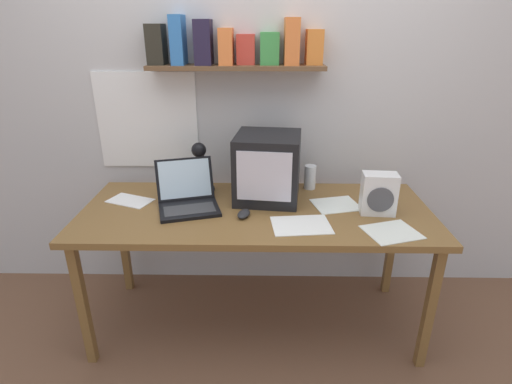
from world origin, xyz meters
TOP-DOWN VIEW (x-y plane):
  - ground_plane at (0.00, 0.00)m, footprint 12.00×12.00m
  - back_wall at (-0.01, 0.51)m, footprint 5.60×0.24m
  - corner_desk at (0.00, 0.00)m, footprint 1.88×0.77m
  - crt_monitor at (0.06, 0.15)m, footprint 0.39×0.39m
  - laptop at (-0.37, 0.03)m, footprint 0.39×0.39m
  - desk_lamp at (-0.32, 0.23)m, footprint 0.12×0.15m
  - juice_glass at (0.32, 0.30)m, footprint 0.07×0.07m
  - space_heater at (0.64, -0.04)m, footprint 0.18×0.12m
  - computer_mouse at (-0.06, -0.09)m, footprint 0.09×0.12m
  - loose_paper_near_laptop at (0.65, -0.25)m, footprint 0.29×0.27m
  - loose_paper_near_monitor at (-0.71, 0.10)m, footprint 0.28×0.22m
  - printed_handout at (0.44, 0.06)m, footprint 0.28×0.25m
  - open_notebook at (0.23, -0.19)m, footprint 0.31×0.24m

SIDE VIEW (x-z plane):
  - ground_plane at x=0.00m, z-range 0.00..0.00m
  - corner_desk at x=0.00m, z-range 0.32..1.08m
  - loose_paper_near_laptop at x=0.65m, z-range 0.76..0.76m
  - loose_paper_near_monitor at x=-0.71m, z-range 0.76..0.76m
  - printed_handout at x=0.44m, z-range 0.76..0.76m
  - open_notebook at x=0.23m, z-range 0.76..0.76m
  - computer_mouse at x=-0.06m, z-range 0.76..0.79m
  - laptop at x=-0.37m, z-range 0.70..0.94m
  - juice_glass at x=0.32m, z-range 0.75..0.90m
  - space_heater at x=0.64m, z-range 0.76..0.98m
  - crt_monitor at x=0.06m, z-range 0.76..1.13m
  - desk_lamp at x=-0.32m, z-range 0.79..1.10m
  - back_wall at x=-0.01m, z-range 0.01..2.61m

